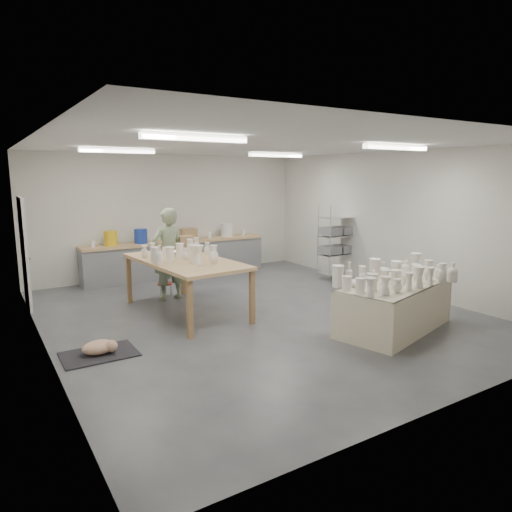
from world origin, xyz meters
TOP-DOWN VIEW (x-y plane):
  - room at (-0.11, 0.08)m, footprint 8.00×8.02m
  - back_counter at (-0.01, 3.68)m, footprint 4.60×0.60m
  - wire_shelf at (3.20, 1.40)m, footprint 0.88×0.48m
  - drying_table at (1.45, -1.94)m, footprint 2.36×1.60m
  - work_table at (-1.03, 0.78)m, footprint 1.52×2.73m
  - rug at (-2.90, -0.51)m, footprint 1.00×0.70m
  - cat at (-2.88, -0.52)m, footprint 0.52×0.43m
  - potter at (-0.97, 1.73)m, footprint 0.72×0.52m
  - red_stool at (-0.97, 2.00)m, footprint 0.33×0.33m

SIDE VIEW (x-z plane):
  - rug at x=-2.90m, z-range 0.00..0.02m
  - cat at x=-2.88m, z-range 0.02..0.22m
  - red_stool at x=-0.97m, z-range 0.11..0.40m
  - drying_table at x=1.45m, z-range -0.13..1.00m
  - back_counter at x=-0.01m, z-range -0.13..1.11m
  - wire_shelf at x=3.20m, z-range 0.02..1.82m
  - potter at x=-0.97m, z-range 0.00..1.86m
  - work_table at x=-1.03m, z-range 0.32..1.64m
  - room at x=-0.11m, z-range 0.56..3.56m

